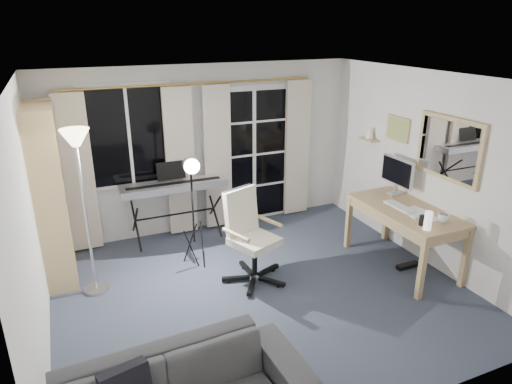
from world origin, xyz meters
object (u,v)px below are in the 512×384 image
monitor (397,173)px  keyboard_piano (174,187)px  office_chair (247,228)px  mug (444,217)px  torchiere_lamp (79,164)px  studio_light (192,178)px  desk (405,215)px  bookshelf (47,200)px

monitor → keyboard_piano: bearing=151.4°
office_chair → mug: office_chair is taller
torchiere_lamp → keyboard_piano: bearing=37.7°
torchiere_lamp → mug: 4.05m
studio_light → office_chair: size_ratio=1.33×
torchiere_lamp → studio_light: torchiere_lamp is taller
torchiere_lamp → desk: 3.84m
bookshelf → studio_light: bearing=-16.7°
bookshelf → mug: size_ratio=16.15×
desk → monitor: size_ratio=2.60×
mug → office_chair: bearing=153.0°
bookshelf → desk: size_ratio=1.41×
bookshelf → torchiere_lamp: size_ratio=1.09×
studio_light → desk: size_ratio=1.00×
studio_light → desk: (2.40, -1.00, -0.50)m
bookshelf → keyboard_piano: size_ratio=1.43×
desk → keyboard_piano: bearing=142.2°
keyboard_piano → office_chair: (0.54, -1.33, -0.14)m
office_chair → monitor: monitor is taller
keyboard_piano → mug: (2.54, -2.35, 0.05)m
office_chair → mug: 2.25m
bookshelf → desk: bearing=-20.4°
office_chair → desk: 1.97m
keyboard_piano → mug: 3.46m
studio_light → office_chair: studio_light is taller
bookshelf → keyboard_piano: bookshelf is taller
bookshelf → monitor: bearing=-13.9°
office_chair → keyboard_piano: bearing=91.2°
desk → bookshelf: bearing=159.2°
torchiere_lamp → office_chair: bearing=-13.4°
office_chair → studio_light: bearing=115.7°
studio_light → office_chair: bearing=-35.8°
bookshelf → mug: (4.11, -1.97, -0.14)m
office_chair → desk: size_ratio=0.75×
mug → keyboard_piano: bearing=137.2°
keyboard_piano → desk: (2.44, -1.85, -0.11)m
torchiere_lamp → keyboard_piano: (1.19, 0.92, -0.73)m
studio_light → mug: size_ratio=11.49×
keyboard_piano → office_chair: keyboard_piano is taller
bookshelf → desk: (4.01, -1.47, -0.30)m
desk → monitor: monitor is taller
monitor → office_chair: bearing=177.6°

